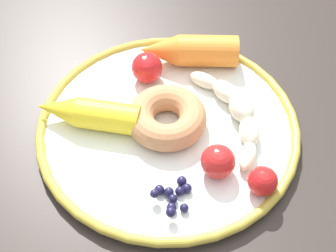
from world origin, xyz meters
TOP-DOWN VIEW (x-y plane):
  - dining_table at (0.00, 0.00)m, footprint 1.01×0.72m
  - plate at (-0.04, -0.05)m, footprint 0.33×0.33m
  - banana at (0.05, -0.03)m, footprint 0.09×0.16m
  - carrot_orange at (-0.02, 0.07)m, footprint 0.14×0.05m
  - carrot_yellow at (-0.14, -0.05)m, footprint 0.14×0.05m
  - donut at (-0.04, -0.05)m, footprint 0.13×0.13m
  - blueberry_pile at (-0.03, -0.15)m, footprint 0.05×0.06m
  - tomato_near at (-0.07, 0.03)m, footprint 0.04×0.04m
  - tomato_mid at (0.07, -0.13)m, footprint 0.03×0.03m
  - tomato_far at (0.02, -0.11)m, footprint 0.04×0.04m

SIDE VIEW (x-z plane):
  - dining_table at x=0.00m, z-range 0.25..0.96m
  - plate at x=-0.04m, z-range 0.70..0.72m
  - blueberry_pile at x=-0.03m, z-range 0.71..0.73m
  - banana at x=0.05m, z-range 0.71..0.74m
  - donut at x=-0.04m, z-range 0.71..0.75m
  - tomato_mid at x=0.07m, z-range 0.71..0.75m
  - carrot_yellow at x=-0.14m, z-range 0.71..0.75m
  - tomato_far at x=0.02m, z-range 0.71..0.76m
  - tomato_near at x=-0.07m, z-range 0.71..0.76m
  - carrot_orange at x=-0.02m, z-range 0.71..0.76m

